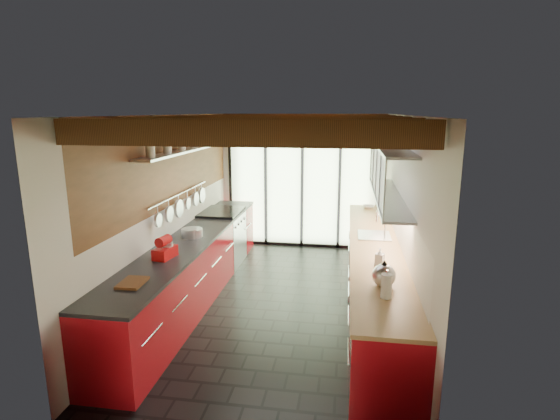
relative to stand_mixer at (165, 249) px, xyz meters
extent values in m
plane|color=black|center=(1.27, 0.95, -1.03)|extent=(5.50, 5.50, 0.00)
plane|color=silver|center=(1.27, 3.70, 0.27)|extent=(3.20, 0.00, 3.20)
plane|color=silver|center=(1.27, -1.80, 0.27)|extent=(3.20, 0.00, 3.20)
plane|color=silver|center=(-0.33, 0.95, 0.27)|extent=(0.00, 5.50, 5.50)
plane|color=silver|center=(2.87, 0.95, 0.27)|extent=(0.00, 5.50, 5.50)
plane|color=#472814|center=(1.27, 0.95, 1.57)|extent=(5.50, 5.50, 0.00)
cube|color=#593316|center=(1.27, -1.30, 1.45)|extent=(3.14, 0.14, 0.22)
cube|color=#593316|center=(1.27, -0.40, 1.45)|extent=(3.14, 0.14, 0.22)
cube|color=#593316|center=(1.27, 0.50, 1.45)|extent=(3.14, 0.14, 0.22)
cube|color=#593316|center=(1.27, 1.40, 1.45)|extent=(3.14, 0.14, 0.22)
cube|color=#593316|center=(1.27, 2.30, 1.45)|extent=(3.14, 0.14, 0.22)
cube|color=#593316|center=(1.27, 3.20, 1.45)|extent=(3.14, 0.14, 0.22)
cube|color=brown|center=(1.27, 3.66, 1.32)|extent=(3.14, 0.06, 0.50)
plane|color=brown|center=(-0.30, 1.15, 0.94)|extent=(0.00, 4.90, 4.90)
plane|color=#C6EAAD|center=(1.27, 3.69, 0.04)|extent=(2.90, 0.00, 2.90)
cube|color=black|center=(-0.18, 3.67, 0.04)|extent=(0.05, 0.04, 2.15)
cube|color=black|center=(2.72, 3.67, 0.04)|extent=(0.05, 0.04, 2.15)
cube|color=black|center=(1.27, 3.64, 0.04)|extent=(0.06, 0.05, 2.15)
cube|color=black|center=(1.27, 3.64, 1.12)|extent=(2.90, 0.05, 0.06)
cylinder|color=red|center=(1.27, 3.62, 1.32)|extent=(0.34, 0.04, 0.34)
cylinder|color=beige|center=(1.27, 3.60, 1.32)|extent=(0.28, 0.02, 0.28)
cube|color=#A30C16|center=(-0.01, 0.95, -0.59)|extent=(0.65, 5.00, 0.88)
cube|color=black|center=(-0.01, 0.95, -0.13)|extent=(0.68, 5.00, 0.04)
cube|color=silver|center=(-0.01, 2.40, -0.59)|extent=(0.66, 0.90, 0.90)
cube|color=black|center=(-0.01, 2.40, -0.10)|extent=(0.65, 0.90, 0.06)
cube|color=#A30C16|center=(2.54, 0.95, -0.59)|extent=(0.65, 5.00, 0.88)
cube|color=#99704A|center=(2.54, 0.95, -0.13)|extent=(0.68, 5.00, 0.04)
cube|color=white|center=(2.21, 1.35, -0.59)|extent=(0.02, 0.60, 0.84)
cube|color=silver|center=(2.54, 1.35, -0.11)|extent=(0.45, 0.52, 0.02)
cylinder|color=silver|center=(2.69, 1.35, 0.07)|extent=(0.02, 0.02, 0.34)
torus|color=silver|center=(2.63, 1.35, 0.24)|extent=(0.14, 0.02, 0.14)
plane|color=silver|center=(2.53, 1.25, 0.82)|extent=(0.00, 3.00, 3.00)
cube|color=#9EA0A5|center=(2.70, 1.25, 0.48)|extent=(0.34, 3.00, 0.03)
cube|color=#9EA0A5|center=(2.70, 1.25, 1.15)|extent=(0.34, 3.00, 0.03)
cylinder|color=silver|center=(-0.27, 1.25, 0.44)|extent=(0.02, 2.20, 0.02)
cube|color=silver|center=(-0.18, 1.15, 1.07)|extent=(0.28, 2.60, 0.03)
cylinder|color=silver|center=(-0.23, 0.35, 0.26)|extent=(0.04, 0.18, 0.18)
cylinder|color=silver|center=(-0.23, 0.70, 0.26)|extent=(0.04, 0.22, 0.22)
cylinder|color=silver|center=(-0.23, 1.05, 0.26)|extent=(0.04, 0.26, 0.26)
cylinder|color=silver|center=(-0.23, 1.40, 0.26)|extent=(0.04, 0.18, 0.18)
cylinder|color=silver|center=(-0.23, 1.75, 0.26)|extent=(0.04, 0.22, 0.22)
cylinder|color=silver|center=(-0.23, 2.05, 0.26)|extent=(0.04, 0.26, 0.26)
cube|color=red|center=(0.00, -0.01, -0.04)|extent=(0.23, 0.33, 0.13)
cylinder|color=red|center=(0.00, -0.03, 0.11)|extent=(0.15, 0.22, 0.12)
cylinder|color=silver|center=(0.00, 0.05, 0.00)|extent=(0.18, 0.18, 0.13)
cylinder|color=silver|center=(0.00, 0.85, -0.05)|extent=(0.27, 0.27, 0.13)
cylinder|color=silver|center=(0.00, 0.92, -0.05)|extent=(0.37, 0.37, 0.11)
cube|color=brown|center=(0.00, -0.83, -0.10)|extent=(0.25, 0.34, 0.03)
sphere|color=silver|center=(2.54, -0.48, 0.01)|extent=(0.31, 0.31, 0.24)
cone|color=black|center=(2.54, -0.48, 0.14)|extent=(0.11, 0.11, 0.07)
cylinder|color=silver|center=(2.54, -0.35, 0.02)|extent=(0.06, 0.09, 0.05)
cylinder|color=white|center=(2.54, -0.79, 0.01)|extent=(0.13, 0.13, 0.23)
cylinder|color=silver|center=(2.54, -0.79, 0.15)|extent=(0.03, 0.03, 0.04)
imported|color=silver|center=(2.54, 0.13, -0.01)|extent=(0.12, 0.12, 0.21)
imported|color=silver|center=(2.54, 3.19, -0.09)|extent=(0.21, 0.21, 0.05)
camera|label=1|loc=(2.14, -4.74, 1.62)|focal=28.00mm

